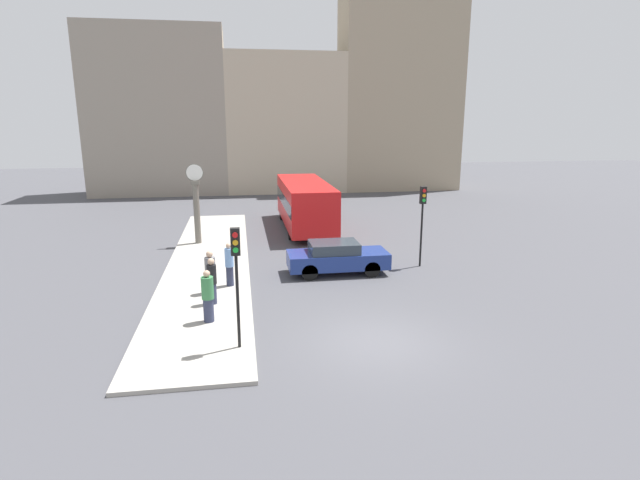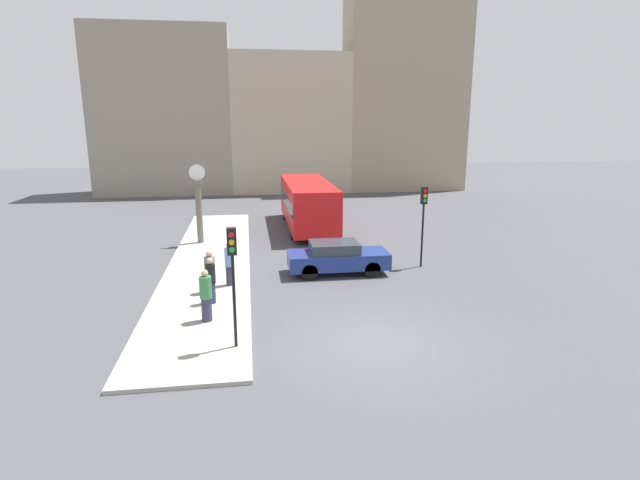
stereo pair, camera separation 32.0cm
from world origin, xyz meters
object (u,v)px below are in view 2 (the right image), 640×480
object	(u,v)px
street_clock	(199,204)
pedestrian_grey_jacket	(210,272)
bus_distant	(308,202)
traffic_light_far	(424,210)
pedestrian_black_jacket	(211,280)
pedestrian_green_hoodie	(206,296)
sedan_car	(337,257)
traffic_light_near	(233,262)
pedestrian_blue_stripe	(229,264)

from	to	relation	value
street_clock	pedestrian_grey_jacket	xyz separation A→B (m)	(1.06, -8.11, -1.24)
bus_distant	pedestrian_grey_jacket	world-z (taller)	bus_distant
traffic_light_far	street_clock	world-z (taller)	street_clock
traffic_light_far	pedestrian_black_jacket	distance (m)	9.89
bus_distant	traffic_light_far	xyz separation A→B (m)	(4.09, -8.90, 0.98)
street_clock	pedestrian_green_hoodie	xyz separation A→B (m)	(1.12, -10.88, -1.19)
street_clock	pedestrian_green_hoodie	distance (m)	11.00
pedestrian_grey_jacket	pedestrian_green_hoodie	world-z (taller)	pedestrian_green_hoodie
sedan_car	pedestrian_grey_jacket	bearing A→B (deg)	-158.70
sedan_car	street_clock	distance (m)	8.85
traffic_light_near	pedestrian_grey_jacket	size ratio (longest dim) A/B	2.14
traffic_light_near	pedestrian_green_hoodie	distance (m)	2.81
sedan_car	street_clock	xyz separation A→B (m)	(-6.27, 6.07, 1.44)
traffic_light_near	pedestrian_black_jacket	size ratio (longest dim) A/B	2.09
pedestrian_black_jacket	pedestrian_blue_stripe	bearing A→B (deg)	73.29
traffic_light_near	pedestrian_grey_jacket	xyz separation A→B (m)	(-1.03, 4.83, -1.71)
pedestrian_green_hoodie	pedestrian_grey_jacket	bearing A→B (deg)	91.35
sedan_car	pedestrian_blue_stripe	world-z (taller)	pedestrian_blue_stripe
sedan_car	bus_distant	xyz separation A→B (m)	(-0.15, 9.37, 0.90)
traffic_light_far	street_clock	bearing A→B (deg)	151.25
pedestrian_grey_jacket	street_clock	bearing A→B (deg)	97.44
traffic_light_far	sedan_car	bearing A→B (deg)	-173.17
sedan_car	traffic_light_far	size ratio (longest dim) A/B	1.18
sedan_car	traffic_light_near	xyz separation A→B (m)	(-4.19, -6.86, 1.91)
sedan_car	pedestrian_green_hoodie	bearing A→B (deg)	-136.95
pedestrian_blue_stripe	pedestrian_black_jacket	xyz separation A→B (m)	(-0.58, -1.92, -0.02)
bus_distant	pedestrian_green_hoodie	bearing A→B (deg)	-109.43
bus_distant	pedestrian_grey_jacket	xyz separation A→B (m)	(-5.07, -11.40, -0.69)
traffic_light_far	pedestrian_grey_jacket	world-z (taller)	traffic_light_far
pedestrian_black_jacket	pedestrian_green_hoodie	bearing A→B (deg)	-91.86
sedan_car	pedestrian_blue_stripe	bearing A→B (deg)	-164.21
street_clock	pedestrian_blue_stripe	world-z (taller)	street_clock
bus_distant	traffic_light_near	distance (m)	16.76
bus_distant	pedestrian_green_hoodie	world-z (taller)	bus_distant
traffic_light_far	pedestrian_grey_jacket	xyz separation A→B (m)	(-9.15, -2.50, -1.67)
pedestrian_blue_stripe	pedestrian_green_hoodie	distance (m)	3.59
pedestrian_black_jacket	street_clock	bearing A→B (deg)	97.23
traffic_light_near	pedestrian_black_jacket	xyz separation A→B (m)	(-0.91, 3.67, -1.67)
pedestrian_grey_jacket	bus_distant	bearing A→B (deg)	66.04
bus_distant	traffic_light_far	size ratio (longest dim) A/B	2.56
sedan_car	pedestrian_green_hoodie	distance (m)	7.05
street_clock	traffic_light_far	bearing A→B (deg)	-28.75
traffic_light_near	bus_distant	bearing A→B (deg)	76.03
traffic_light_near	traffic_light_far	size ratio (longest dim) A/B	0.96
traffic_light_far	pedestrian_blue_stripe	distance (m)	8.79
traffic_light_near	pedestrian_black_jacket	distance (m)	4.13
pedestrian_green_hoodie	street_clock	bearing A→B (deg)	95.90
sedan_car	traffic_light_far	xyz separation A→B (m)	(3.94, 0.47, 1.88)
pedestrian_black_jacket	traffic_light_near	bearing A→B (deg)	-76.07
pedestrian_grey_jacket	pedestrian_black_jacket	world-z (taller)	pedestrian_black_jacket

